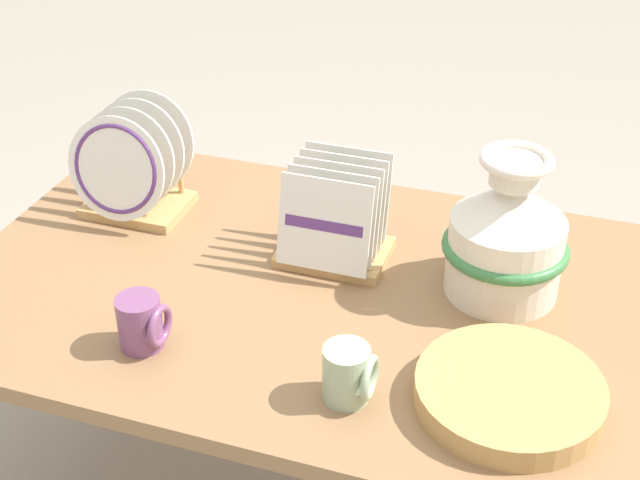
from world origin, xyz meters
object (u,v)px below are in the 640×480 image
at_px(wicker_charger_stack, 509,393).
at_px(mug_plum_glaze, 142,323).
at_px(dish_rack_round_plates, 132,172).
at_px(dish_rack_square_plates, 335,225).
at_px(mug_sage_glaze, 349,374).
at_px(ceramic_vase, 507,236).

bearing_deg(wicker_charger_stack, mug_plum_glaze, -174.99).
height_order(wicker_charger_stack, mug_plum_glaze, mug_plum_glaze).
distance_m(dish_rack_round_plates, dish_rack_square_plates, 0.48).
bearing_deg(mug_sage_glaze, ceramic_vase, 63.70).
relative_size(dish_rack_square_plates, wicker_charger_stack, 0.70).
relative_size(wicker_charger_stack, mug_plum_glaze, 3.10).
relative_size(dish_rack_square_plates, mug_sage_glaze, 2.18).
height_order(ceramic_vase, dish_rack_square_plates, ceramic_vase).
bearing_deg(ceramic_vase, mug_sage_glaze, -116.30).
bearing_deg(dish_rack_square_plates, ceramic_vase, -1.55).
distance_m(ceramic_vase, dish_rack_square_plates, 0.35).
height_order(ceramic_vase, mug_sage_glaze, ceramic_vase).
bearing_deg(ceramic_vase, dish_rack_round_plates, 176.99).
distance_m(dish_rack_square_plates, mug_plum_glaze, 0.45).
distance_m(ceramic_vase, dish_rack_round_plates, 0.82).
relative_size(dish_rack_round_plates, wicker_charger_stack, 0.79).
bearing_deg(ceramic_vase, dish_rack_square_plates, 178.45).
height_order(dish_rack_round_plates, mug_sage_glaze, dish_rack_round_plates).
distance_m(dish_rack_round_plates, wicker_charger_stack, 0.95).
height_order(ceramic_vase, dish_rack_round_plates, ceramic_vase).
bearing_deg(dish_rack_round_plates, dish_rack_square_plates, -4.06).
height_order(wicker_charger_stack, mug_sage_glaze, mug_sage_glaze).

